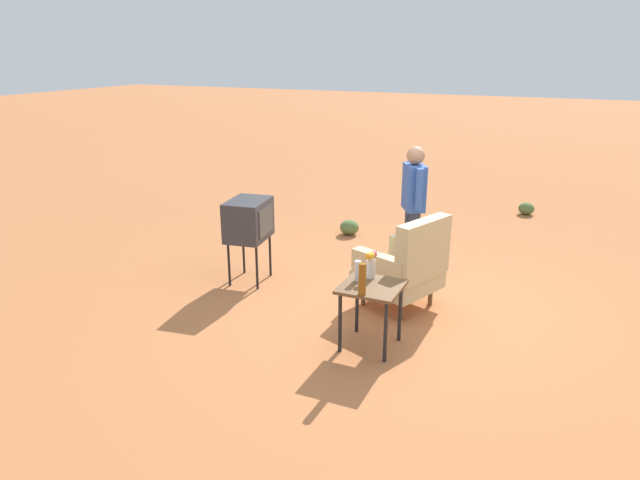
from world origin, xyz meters
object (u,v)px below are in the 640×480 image
(side_table, at_px, (371,295))
(bottle_short_clear, at_px, (358,271))
(armchair, at_px, (406,266))
(tv_on_stand, at_px, (249,220))
(person_standing, at_px, (413,204))
(bottle_tall_amber, at_px, (362,279))
(flower_vase, at_px, (371,263))

(side_table, xyz_separation_m, bottle_short_clear, (-0.06, -0.16, 0.19))
(armchair, height_order, tv_on_stand, armchair)
(tv_on_stand, relative_size, person_standing, 0.63)
(person_standing, xyz_separation_m, bottle_short_clear, (1.89, 0.00, -0.20))
(bottle_tall_amber, bearing_deg, tv_on_stand, -122.04)
(side_table, distance_m, flower_vase, 0.31)
(bottle_short_clear, bearing_deg, person_standing, -179.99)
(side_table, height_order, bottle_short_clear, bottle_short_clear)
(person_standing, distance_m, bottle_tall_amber, 2.20)
(bottle_tall_amber, bearing_deg, person_standing, -175.97)
(armchair, xyz_separation_m, bottle_short_clear, (0.92, -0.21, 0.24))
(flower_vase, bearing_deg, armchair, 171.21)
(side_table, xyz_separation_m, bottle_tall_amber, (0.24, -0.01, 0.24))
(armchair, xyz_separation_m, bottle_tall_amber, (1.21, -0.06, 0.29))
(tv_on_stand, relative_size, flower_vase, 3.89)
(side_table, height_order, flower_vase, flower_vase)
(side_table, relative_size, tv_on_stand, 0.62)
(armchair, bearing_deg, bottle_tall_amber, -2.69)
(bottle_tall_amber, bearing_deg, flower_vase, -170.92)
(armchair, bearing_deg, tv_on_stand, -89.26)
(side_table, relative_size, person_standing, 0.39)
(bottle_tall_amber, height_order, bottle_short_clear, bottle_tall_amber)
(armchair, bearing_deg, bottle_short_clear, -12.94)
(bottle_tall_amber, bearing_deg, side_table, 178.17)
(bottle_short_clear, distance_m, flower_vase, 0.16)
(side_table, relative_size, bottle_tall_amber, 2.12)
(bottle_short_clear, xyz_separation_m, flower_vase, (-0.12, 0.09, 0.05))
(flower_vase, bearing_deg, bottle_tall_amber, 9.08)
(side_table, bearing_deg, bottle_short_clear, -109.47)
(tv_on_stand, distance_m, flower_vase, 1.99)
(side_table, distance_m, tv_on_stand, 2.14)
(side_table, distance_m, bottle_short_clear, 0.26)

